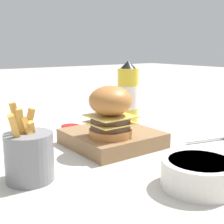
# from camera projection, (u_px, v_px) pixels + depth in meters

# --- Properties ---
(ground_plane) EXTENTS (6.00, 6.00, 0.00)m
(ground_plane) POSITION_uv_depth(u_px,v_px,m) (107.00, 142.00, 0.84)
(ground_plane) COLOR #B7B2A8
(serving_board) EXTENTS (0.21, 0.21, 0.04)m
(serving_board) POSITION_uv_depth(u_px,v_px,m) (112.00, 138.00, 0.80)
(serving_board) COLOR olive
(serving_board) RESTS_ON ground_plane
(burger) EXTENTS (0.10, 0.10, 0.12)m
(burger) POSITION_uv_depth(u_px,v_px,m) (110.00, 111.00, 0.74)
(burger) COLOR #AD6B33
(burger) RESTS_ON serving_board
(ketchup_bottle) EXTENTS (0.07, 0.07, 0.21)m
(ketchup_bottle) POSITION_uv_depth(u_px,v_px,m) (128.00, 95.00, 1.03)
(ketchup_bottle) COLOR yellow
(ketchup_bottle) RESTS_ON ground_plane
(fries_basket) EXTENTS (0.09, 0.09, 0.15)m
(fries_basket) POSITION_uv_depth(u_px,v_px,m) (29.00, 156.00, 0.58)
(fries_basket) COLOR slate
(fries_basket) RESTS_ON ground_plane
(side_bowl) EXTENTS (0.14, 0.14, 0.05)m
(side_bowl) POSITION_uv_depth(u_px,v_px,m) (200.00, 173.00, 0.56)
(side_bowl) COLOR silver
(side_bowl) RESTS_ON ground_plane
(spoon) EXTENTS (0.06, 0.16, 0.01)m
(spoon) POSITION_uv_depth(u_px,v_px,m) (224.00, 137.00, 0.85)
(spoon) COLOR silver
(spoon) RESTS_ON ground_plane
(ketchup_puddle) EXTENTS (0.06, 0.06, 0.00)m
(ketchup_puddle) POSITION_uv_depth(u_px,v_px,m) (70.00, 126.00, 1.00)
(ketchup_puddle) COLOR #9E140F
(ketchup_puddle) RESTS_ON ground_plane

